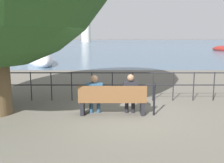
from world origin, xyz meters
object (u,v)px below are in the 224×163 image
object	(u,v)px
sailboat_3	(17,47)
harbor_lighthouse	(85,25)
park_bench	(112,100)
seated_person_left	(94,93)
sailboat_0	(17,50)
closed_umbrella	(154,97)
seated_person_right	(130,92)
sailboat_1	(39,59)

from	to	relation	value
sailboat_3	harbor_lighthouse	xyz separation A→B (m)	(6.12, 81.87, 8.38)
park_bench	seated_person_left	distance (m)	0.58
sailboat_0	park_bench	bearing A→B (deg)	-69.18
closed_umbrella	harbor_lighthouse	xyz separation A→B (m)	(-15.10, 127.61, 8.12)
sailboat_3	seated_person_right	bearing A→B (deg)	-70.23
sailboat_0	sailboat_3	distance (m)	14.12
park_bench	sailboat_3	bearing A→B (deg)	113.63
sailboat_1	sailboat_3	bearing A→B (deg)	92.12
sailboat_0	sailboat_3	xyz separation A→B (m)	(-4.97, 13.22, -0.06)
harbor_lighthouse	sailboat_3	bearing A→B (deg)	-94.28
seated_person_left	harbor_lighthouse	xyz separation A→B (m)	(-13.35, 127.50, 8.02)
park_bench	seated_person_left	xyz separation A→B (m)	(-0.53, 0.08, 0.22)
closed_umbrella	harbor_lighthouse	size ratio (longest dim) A/B	0.05
seated_person_left	seated_person_right	xyz separation A→B (m)	(1.07, 0.00, 0.01)
sailboat_0	harbor_lighthouse	size ratio (longest dim) A/B	0.53
park_bench	seated_person_left	bearing A→B (deg)	171.64
seated_person_right	harbor_lighthouse	world-z (taller)	harbor_lighthouse
seated_person_right	sailboat_0	size ratio (longest dim) A/B	0.12
seated_person_right	sailboat_3	distance (m)	50.04
seated_person_left	closed_umbrella	size ratio (longest dim) A/B	1.17
seated_person_right	sailboat_1	size ratio (longest dim) A/B	0.14
seated_person_left	closed_umbrella	bearing A→B (deg)	-3.46
park_bench	closed_umbrella	distance (m)	1.23
harbor_lighthouse	park_bench	bearing A→B (deg)	-83.79
closed_umbrella	harbor_lighthouse	world-z (taller)	harbor_lighthouse
seated_person_left	seated_person_right	distance (m)	1.07
park_bench	sailboat_1	xyz separation A→B (m)	(-6.57, 15.33, -0.08)
seated_person_right	sailboat_3	bearing A→B (deg)	114.22
sailboat_3	harbor_lighthouse	world-z (taller)	harbor_lighthouse
seated_person_right	closed_umbrella	distance (m)	0.70
sailboat_0	sailboat_3	bearing A→B (deg)	106.60
park_bench	closed_umbrella	world-z (taller)	closed_umbrella
sailboat_3	sailboat_0	bearing A→B (deg)	-73.85
harbor_lighthouse	seated_person_right	bearing A→B (deg)	-83.55
sailboat_1	sailboat_3	world-z (taller)	sailboat_3
closed_umbrella	sailboat_3	bearing A→B (deg)	114.89
sailboat_0	harbor_lighthouse	bearing A→B (deg)	85.31
seated_person_left	closed_umbrella	distance (m)	1.76
park_bench	harbor_lighthouse	world-z (taller)	harbor_lighthouse
sailboat_0	harbor_lighthouse	xyz separation A→B (m)	(1.15, 95.09, 8.32)
seated_person_left	harbor_lighthouse	bearing A→B (deg)	95.98
seated_person_right	sailboat_0	distance (m)	35.96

